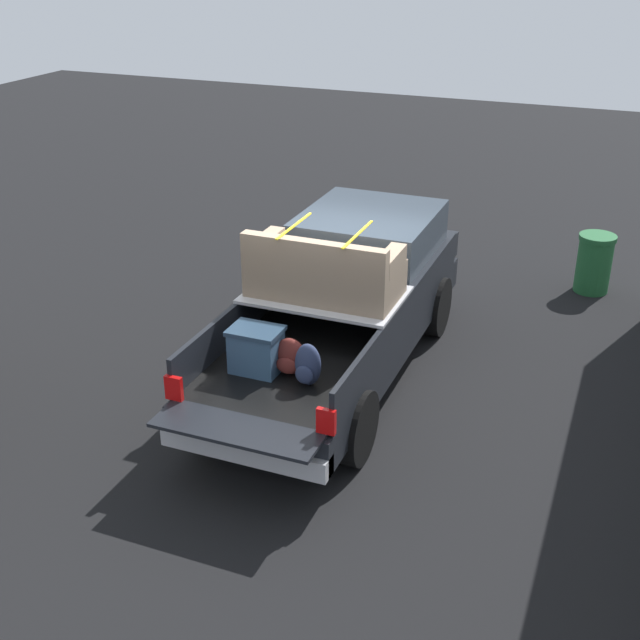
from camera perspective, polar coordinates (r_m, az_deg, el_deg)
name	(u,v)px	position (r m, az deg, el deg)	size (l,w,h in m)	color
ground_plane	(336,375)	(11.23, 1.15, -3.83)	(40.00, 40.00, 0.00)	black
pickup_truck	(347,298)	(11.11, 1.89, 1.55)	(6.05, 2.06, 2.23)	black
trash_can	(594,263)	(14.34, 18.38, 3.75)	(0.60, 0.60, 0.98)	#1E592D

